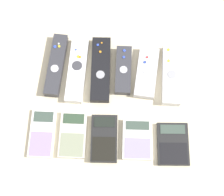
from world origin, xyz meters
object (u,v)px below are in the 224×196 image
(remote_5, at_px, (171,75))
(calculator_1, at_px, (73,135))
(calculator_4, at_px, (173,144))
(remote_3, at_px, (123,70))
(remote_4, at_px, (147,73))
(remote_0, at_px, (56,65))
(calculator_2, at_px, (104,138))
(calculator_3, at_px, (137,139))
(calculator_0, at_px, (42,133))
(remote_2, at_px, (101,69))
(remote_1, at_px, (77,70))

(remote_5, bearing_deg, calculator_1, -144.60)
(calculator_1, height_order, calculator_4, calculator_1)
(remote_3, distance_m, remote_4, 0.07)
(remote_5, xyz_separation_m, calculator_1, (-0.28, -0.20, -0.01))
(remote_0, bearing_deg, remote_3, 1.75)
(calculator_2, relative_size, calculator_3, 1.17)
(calculator_0, bearing_deg, calculator_2, -2.75)
(remote_2, xyz_separation_m, calculator_0, (-0.15, -0.21, -0.01))
(remote_0, bearing_deg, calculator_4, -28.87)
(remote_1, distance_m, calculator_3, 0.28)
(remote_5, height_order, calculator_4, remote_5)
(remote_5, xyz_separation_m, calculator_4, (0.01, -0.21, -0.01))
(calculator_1, height_order, calculator_2, calculator_2)
(remote_1, xyz_separation_m, remote_3, (0.14, 0.01, 0.00))
(remote_2, distance_m, calculator_0, 0.26)
(remote_4, xyz_separation_m, calculator_2, (-0.11, -0.21, -0.00))
(remote_1, bearing_deg, calculator_2, -63.83)
(calculator_3, xyz_separation_m, calculator_4, (0.10, -0.01, -0.00))
(calculator_1, bearing_deg, calculator_2, -4.88)
(remote_0, height_order, calculator_2, remote_0)
(calculator_3, bearing_deg, remote_3, 101.71)
(remote_0, xyz_separation_m, calculator_2, (0.16, -0.22, -0.00))
(remote_3, bearing_deg, calculator_2, -102.59)
(remote_2, height_order, remote_5, remote_5)
(remote_5, bearing_deg, calculator_0, -151.63)
(remote_0, bearing_deg, remote_1, -7.28)
(remote_1, distance_m, remote_4, 0.21)
(remote_4, relative_size, calculator_3, 1.37)
(remote_4, height_order, remote_5, remote_5)
(remote_3, bearing_deg, remote_1, -177.91)
(remote_0, height_order, remote_2, remote_0)
(calculator_2, height_order, calculator_3, calculator_2)
(remote_0, bearing_deg, remote_5, 1.07)
(remote_0, distance_m, remote_1, 0.07)
(remote_3, xyz_separation_m, calculator_3, (0.05, -0.21, -0.00))
(remote_2, distance_m, remote_3, 0.07)
(remote_5, distance_m, calculator_2, 0.28)
(calculator_4, bearing_deg, calculator_3, 173.25)
(remote_2, relative_size, calculator_3, 1.75)
(remote_0, xyz_separation_m, remote_5, (0.35, -0.01, 0.00))
(remote_4, relative_size, calculator_2, 1.17)
(remote_0, relative_size, calculator_3, 1.67)
(calculator_1, xyz_separation_m, calculator_2, (0.09, -0.00, 0.00))
(remote_1, height_order, remote_2, same)
(calculator_1, bearing_deg, calculator_4, -3.00)
(remote_4, distance_m, calculator_4, 0.23)
(remote_4, bearing_deg, calculator_2, -113.76)
(remote_3, height_order, calculator_2, remote_3)
(remote_0, bearing_deg, remote_4, 1.35)
(calculator_0, bearing_deg, remote_3, 42.08)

